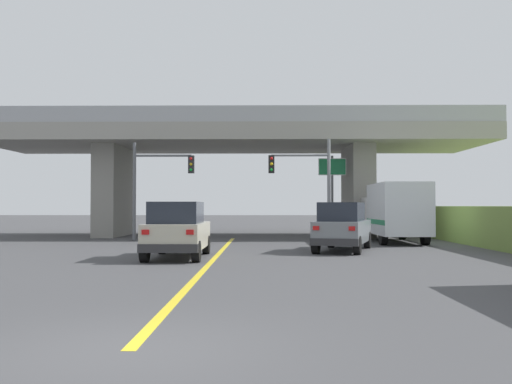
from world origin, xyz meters
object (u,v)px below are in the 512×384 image
at_px(box_truck, 395,212).
at_px(suv_crossing, 343,227).
at_px(traffic_signal_farside, 155,178).
at_px(suv_lead, 177,230).
at_px(traffic_signal_nearside, 308,177).
at_px(highway_sign, 332,177).

bearing_deg(box_truck, suv_crossing, -121.87).
distance_m(box_truck, traffic_signal_farside, 12.84).
height_order(suv_lead, traffic_signal_nearside, traffic_signal_nearside).
xyz_separation_m(suv_crossing, highway_sign, (0.80, 10.14, 2.58)).
bearing_deg(box_truck, traffic_signal_nearside, 162.77).
bearing_deg(traffic_signal_nearside, traffic_signal_farside, 178.07).
height_order(suv_lead, box_truck, box_truck).
bearing_deg(suv_crossing, highway_sign, 101.95).
bearing_deg(highway_sign, traffic_signal_farside, -163.32).
relative_size(suv_lead, highway_sign, 0.92).
bearing_deg(suv_lead, traffic_signal_nearside, 61.59).
relative_size(suv_crossing, highway_sign, 1.03).
bearing_deg(traffic_signal_farside, suv_crossing, -37.96).
relative_size(suv_lead, traffic_signal_farside, 0.84).
height_order(box_truck, traffic_signal_nearside, traffic_signal_nearside).
height_order(suv_lead, highway_sign, highway_sign).
bearing_deg(traffic_signal_farside, box_truck, -7.34).
relative_size(suv_lead, box_truck, 0.67).
bearing_deg(box_truck, suv_lead, -138.15).
bearing_deg(traffic_signal_nearside, suv_lead, -118.41).
bearing_deg(traffic_signal_nearside, box_truck, -17.23).
distance_m(traffic_signal_farside, highway_sign, 10.41).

